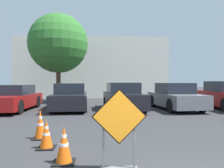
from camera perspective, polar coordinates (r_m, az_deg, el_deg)
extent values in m
plane|color=#333335|center=(12.89, 3.02, -6.20)|extent=(96.00, 96.00, 0.00)
cube|color=black|center=(3.81, 1.88, -8.45)|extent=(0.96, 0.02, 0.96)
cube|color=orange|center=(3.79, 1.91, -8.49)|extent=(0.90, 0.02, 0.90)
cube|color=slate|center=(3.93, -2.27, -15.16)|extent=(0.04, 0.04, 0.94)
cube|color=slate|center=(3.99, 5.82, -14.94)|extent=(0.04, 0.04, 0.94)
cube|color=black|center=(4.47, -12.44, -19.34)|extent=(0.41, 0.41, 0.03)
cone|color=#EA590F|center=(4.36, -12.46, -15.01)|extent=(0.30, 0.30, 0.67)
cylinder|color=white|center=(4.32, -12.46, -13.12)|extent=(0.10, 0.10, 0.06)
cylinder|color=white|center=(4.36, -12.46, -15.18)|extent=(0.17, 0.17, 0.06)
cube|color=black|center=(5.44, -16.78, -15.65)|extent=(0.40, 0.40, 0.03)
cone|color=#EA590F|center=(5.36, -16.79, -12.26)|extent=(0.30, 0.30, 0.63)
cylinder|color=white|center=(5.33, -16.80, -10.80)|extent=(0.09, 0.09, 0.06)
cylinder|color=white|center=(5.36, -16.79, -12.39)|extent=(0.17, 0.17, 0.06)
cube|color=black|center=(6.33, -18.22, -13.33)|extent=(0.40, 0.40, 0.03)
cone|color=#EA590F|center=(6.24, -18.23, -9.83)|extent=(0.29, 0.29, 0.76)
cylinder|color=white|center=(6.22, -18.24, -8.33)|extent=(0.09, 0.09, 0.07)
cylinder|color=white|center=(6.25, -18.23, -9.97)|extent=(0.17, 0.17, 0.07)
cube|color=maroon|center=(12.69, -24.23, -4.03)|extent=(1.92, 4.48, 0.65)
cube|color=#1E232D|center=(12.76, -24.06, -1.37)|extent=(1.62, 2.09, 0.52)
cylinder|color=black|center=(11.14, -23.04, -5.53)|extent=(0.23, 0.71, 0.70)
cylinder|color=black|center=(13.72, -18.95, -4.36)|extent=(0.23, 0.71, 0.70)
cylinder|color=black|center=(14.27, -25.15, -4.20)|extent=(0.23, 0.71, 0.70)
cube|color=black|center=(12.45, -10.81, -4.05)|extent=(1.95, 4.73, 0.71)
cube|color=#1E232D|center=(12.53, -10.78, -1.10)|extent=(1.64, 2.20, 0.56)
cylinder|color=black|center=(10.99, -7.10, -5.82)|extent=(0.22, 0.61, 0.60)
cylinder|color=black|center=(11.13, -15.61, -5.76)|extent=(0.22, 0.61, 0.60)
cylinder|color=black|center=(13.87, -6.97, -4.47)|extent=(0.22, 0.61, 0.60)
cylinder|color=black|center=(13.99, -13.72, -4.44)|extent=(0.22, 0.61, 0.60)
cube|color=black|center=(11.90, 2.95, -4.13)|extent=(2.02, 4.18, 0.75)
cube|color=#1E232D|center=(11.97, 2.86, -0.97)|extent=(1.69, 1.96, 0.56)
cylinder|color=black|center=(10.88, 8.50, -5.83)|extent=(0.23, 0.63, 0.62)
cylinder|color=black|center=(10.55, -0.30, -6.03)|extent=(0.23, 0.63, 0.62)
cylinder|color=black|center=(13.33, 5.52, -4.63)|extent=(0.23, 0.63, 0.62)
cylinder|color=black|center=(13.06, -1.67, -4.74)|extent=(0.23, 0.63, 0.62)
cube|color=slate|center=(12.62, 16.18, -3.93)|extent=(2.10, 4.40, 0.68)
cube|color=#1E232D|center=(12.68, 15.99, -1.04)|extent=(1.72, 2.08, 0.58)
cylinder|color=black|center=(11.85, 22.54, -5.13)|extent=(0.25, 0.72, 0.71)
cylinder|color=black|center=(11.09, 15.12, -5.50)|extent=(0.25, 0.72, 0.71)
cylinder|color=black|center=(14.18, 17.00, -4.16)|extent=(0.25, 0.72, 0.71)
cylinder|color=black|center=(13.56, 10.63, -4.37)|extent=(0.25, 0.72, 0.71)
cylinder|color=black|center=(14.73, 22.23, -4.00)|extent=(0.22, 0.72, 0.71)
cube|color=beige|center=(22.72, -5.09, 4.02)|extent=(14.45, 5.00, 5.75)
cylinder|color=#513823|center=(16.14, -13.81, -0.06)|extent=(0.32, 0.32, 2.69)
sphere|color=#2D6B28|center=(16.37, -13.84, 10.26)|extent=(4.23, 4.23, 4.23)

